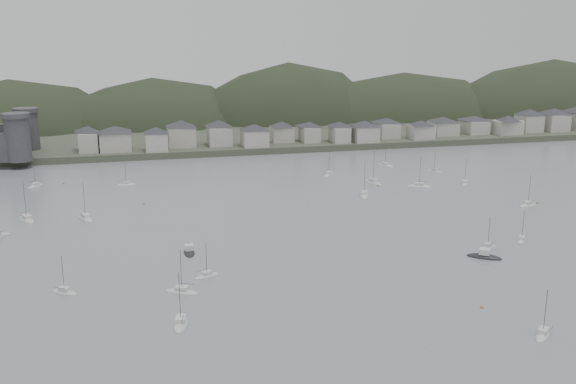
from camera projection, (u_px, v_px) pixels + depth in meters
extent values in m
plane|color=slate|center=(378.00, 306.00, 130.26)|extent=(900.00, 900.00, 0.00)
cube|color=#383D2D|center=(204.00, 119.00, 407.25)|extent=(900.00, 250.00, 3.00)
ellipsoid|color=black|center=(15.00, 150.00, 361.77)|extent=(138.98, 92.48, 81.13)
ellipsoid|color=black|center=(155.00, 144.00, 381.46)|extent=(132.08, 90.41, 79.74)
ellipsoid|color=black|center=(288.00, 143.00, 402.09)|extent=(133.88, 88.37, 101.41)
ellipsoid|color=black|center=(401.00, 136.00, 414.86)|extent=(165.81, 81.78, 82.55)
ellipsoid|color=black|center=(547.00, 134.00, 439.31)|extent=(177.60, 96.61, 102.57)
cylinder|color=#353538|center=(18.00, 140.00, 261.34)|extent=(10.00, 10.00, 18.00)
cylinder|color=#353538|center=(27.00, 131.00, 287.79)|extent=(10.00, 10.00, 17.00)
cube|color=#353538|center=(24.00, 141.00, 275.23)|extent=(3.50, 30.00, 12.00)
cube|color=#A3A095|center=(89.00, 142.00, 283.97)|extent=(8.34, 12.91, 8.59)
pyramid|color=#2A2A2F|center=(88.00, 129.00, 282.57)|extent=(15.78, 15.78, 3.01)
cube|color=#A3A095|center=(116.00, 141.00, 286.20)|extent=(13.68, 13.35, 8.36)
pyramid|color=#2A2A2F|center=(115.00, 129.00, 284.84)|extent=(20.07, 20.07, 2.93)
cube|color=#9F9B95|center=(156.00, 142.00, 285.51)|extent=(9.78, 10.20, 8.08)
pyramid|color=#2A2A2F|center=(156.00, 130.00, 284.19)|extent=(14.83, 14.83, 2.83)
cube|color=#A3A095|center=(181.00, 137.00, 297.33)|extent=(12.59, 13.33, 9.09)
pyramid|color=#2A2A2F|center=(181.00, 124.00, 295.85)|extent=(19.24, 19.24, 3.18)
cube|color=#9F9B95|center=(219.00, 136.00, 300.17)|extent=(10.74, 12.17, 8.87)
pyramid|color=#2A2A2F|center=(219.00, 123.00, 298.72)|extent=(17.01, 17.01, 3.10)
cube|color=#A3A095|center=(255.00, 138.00, 297.89)|extent=(11.63, 12.09, 7.69)
pyramid|color=#2A2A2F|center=(254.00, 127.00, 296.64)|extent=(17.61, 17.61, 2.69)
cube|color=#A3A095|center=(282.00, 134.00, 309.75)|extent=(10.37, 9.35, 7.44)
pyramid|color=#2A2A2F|center=(282.00, 124.00, 308.54)|extent=(14.65, 14.65, 2.60)
cube|color=#A3A095|center=(309.00, 134.00, 310.73)|extent=(8.24, 12.20, 7.22)
pyramid|color=#2A2A2F|center=(309.00, 124.00, 309.55)|extent=(15.17, 15.17, 2.53)
cube|color=#9F9B95|center=(340.00, 134.00, 309.10)|extent=(8.06, 10.91, 7.46)
pyramid|color=#2A2A2F|center=(340.00, 124.00, 307.88)|extent=(14.08, 14.08, 2.61)
cube|color=#A3A095|center=(364.00, 134.00, 310.63)|extent=(11.73, 11.78, 7.66)
pyramid|color=#2A2A2F|center=(365.00, 123.00, 309.38)|extent=(17.46, 17.46, 2.68)
cube|color=#9F9B95|center=(387.00, 130.00, 323.73)|extent=(10.19, 13.02, 7.33)
pyramid|color=#2A2A2F|center=(387.00, 120.00, 322.53)|extent=(17.23, 17.23, 2.57)
cube|color=#9F9B95|center=(421.00, 132.00, 319.05)|extent=(11.70, 9.81, 6.88)
pyramid|color=#2A2A2F|center=(421.00, 123.00, 317.92)|extent=(15.97, 15.97, 2.41)
cube|color=#9F9B95|center=(443.00, 128.00, 331.39)|extent=(12.83, 12.48, 7.00)
pyramid|color=#2A2A2F|center=(444.00, 119.00, 330.25)|extent=(18.79, 18.79, 2.45)
cube|color=#9F9B95|center=(474.00, 127.00, 336.28)|extent=(11.07, 13.50, 6.97)
pyramid|color=#2A2A2F|center=(474.00, 118.00, 335.14)|extent=(18.25, 18.25, 2.44)
cube|color=#9F9B95|center=(508.00, 128.00, 332.66)|extent=(13.75, 9.12, 7.34)
pyramid|color=#2A2A2F|center=(508.00, 118.00, 331.47)|extent=(16.97, 16.97, 2.57)
cube|color=#9F9B95|center=(529.00, 123.00, 342.37)|extent=(11.37, 11.57, 9.05)
pyramid|color=#2A2A2F|center=(530.00, 112.00, 340.89)|extent=(17.03, 17.03, 3.17)
cube|color=#A3A095|center=(554.00, 122.00, 345.36)|extent=(12.07, 13.43, 9.09)
pyramid|color=#2A2A2F|center=(555.00, 111.00, 343.87)|extent=(18.93, 18.93, 3.18)
ellipsoid|color=beige|center=(126.00, 185.00, 234.26)|extent=(7.05, 2.54, 1.39)
cube|color=silver|center=(126.00, 182.00, 234.01)|extent=(2.50, 1.64, 0.70)
cylinder|color=#3F3F42|center=(125.00, 173.00, 233.17)|extent=(0.12, 0.12, 8.69)
cylinder|color=#3F3F42|center=(122.00, 181.00, 233.64)|extent=(3.13, 0.24, 0.10)
ellipsoid|color=beige|center=(182.00, 292.00, 136.79)|extent=(7.82, 5.90, 1.52)
cube|color=silver|center=(182.00, 288.00, 136.53)|extent=(3.15, 2.78, 0.70)
cylinder|color=#3F3F42|center=(181.00, 271.00, 135.60)|extent=(0.12, 0.12, 9.52)
cylinder|color=#3F3F42|center=(187.00, 284.00, 137.32)|extent=(3.02, 1.79, 0.10)
ellipsoid|color=beige|center=(385.00, 166.00, 268.91)|extent=(6.19, 8.29, 1.61)
cube|color=silver|center=(385.00, 163.00, 268.64)|extent=(2.93, 3.33, 0.70)
cylinder|color=#3F3F42|center=(386.00, 154.00, 267.66)|extent=(0.12, 0.12, 10.08)
cylinder|color=#3F3F42|center=(386.00, 161.00, 269.87)|extent=(1.86, 3.21, 0.10)
ellipsoid|color=beige|center=(434.00, 172.00, 256.75)|extent=(5.34, 6.73, 1.32)
cube|color=silver|center=(434.00, 170.00, 256.52)|extent=(2.47, 2.74, 0.70)
cylinder|color=#3F3F42|center=(435.00, 161.00, 255.71)|extent=(0.12, 0.12, 8.28)
cylinder|color=#3F3F42|center=(434.00, 169.00, 255.29)|extent=(1.68, 2.57, 0.10)
ellipsoid|color=beige|center=(207.00, 276.00, 145.85)|extent=(6.67, 4.13, 1.27)
cube|color=silver|center=(207.00, 273.00, 145.62)|extent=(2.57, 2.09, 0.70)
cylinder|color=#3F3F42|center=(206.00, 259.00, 144.85)|extent=(0.12, 0.12, 7.95)
cylinder|color=#3F3F42|center=(202.00, 270.00, 145.61)|extent=(2.72, 1.09, 0.10)
ellipsoid|color=beige|center=(522.00, 241.00, 171.06)|extent=(6.00, 6.23, 1.31)
cube|color=silver|center=(522.00, 237.00, 170.83)|extent=(2.62, 2.66, 0.70)
cylinder|color=#3F3F42|center=(523.00, 226.00, 170.03)|extent=(0.12, 0.12, 8.19)
cylinder|color=#3F3F42|center=(527.00, 236.00, 170.08)|extent=(2.08, 2.23, 0.10)
ellipsoid|color=beige|center=(364.00, 196.00, 218.59)|extent=(6.13, 10.09, 1.92)
cube|color=silver|center=(364.00, 192.00, 218.28)|extent=(3.12, 3.88, 0.70)
cylinder|color=#3F3F42|center=(365.00, 178.00, 217.10)|extent=(0.12, 0.12, 12.02)
cylinder|color=#3F3F42|center=(361.00, 190.00, 219.54)|extent=(1.55, 4.11, 0.10)
ellipsoid|color=beige|center=(419.00, 187.00, 231.64)|extent=(9.27, 6.75, 1.79)
cube|color=silver|center=(419.00, 184.00, 231.35)|extent=(3.70, 3.22, 0.70)
cylinder|color=#3F3F42|center=(420.00, 171.00, 230.25)|extent=(0.12, 0.12, 11.22)
cylinder|color=#3F3F42|center=(422.00, 181.00, 232.27)|extent=(3.61, 1.98, 0.10)
ellipsoid|color=beige|center=(488.00, 248.00, 165.48)|extent=(6.78, 4.55, 1.30)
cube|color=silver|center=(488.00, 244.00, 165.25)|extent=(2.66, 2.23, 0.70)
cylinder|color=#3F3F42|center=(489.00, 232.00, 164.46)|extent=(0.12, 0.12, 8.12)
cylinder|color=#3F3F42|center=(493.00, 242.00, 164.92)|extent=(2.71, 1.29, 0.10)
ellipsoid|color=beige|center=(86.00, 219.00, 191.17)|extent=(6.08, 9.39, 1.79)
cube|color=silver|center=(85.00, 215.00, 190.88)|extent=(3.02, 3.66, 0.70)
cylinder|color=#3F3F42|center=(84.00, 201.00, 189.78)|extent=(0.12, 0.12, 11.21)
cylinder|color=#3F3F42|center=(83.00, 215.00, 189.20)|extent=(1.64, 3.77, 0.10)
ellipsoid|color=beige|center=(373.00, 183.00, 237.54)|extent=(5.11, 10.42, 2.00)
cube|color=silver|center=(373.00, 180.00, 237.23)|extent=(2.85, 3.86, 0.70)
cylinder|color=#3F3F42|center=(374.00, 166.00, 235.99)|extent=(0.12, 0.12, 12.48)
cylinder|color=#3F3F42|center=(374.00, 179.00, 235.35)|extent=(0.99, 4.43, 0.10)
ellipsoid|color=beige|center=(329.00, 175.00, 250.94)|extent=(6.99, 7.58, 1.57)
cube|color=silver|center=(329.00, 172.00, 250.68)|extent=(3.09, 3.20, 0.70)
cylinder|color=#3F3F42|center=(329.00, 163.00, 249.72)|extent=(0.12, 0.12, 9.78)
cylinder|color=#3F3F42|center=(326.00, 171.00, 251.34)|extent=(2.36, 2.74, 0.10)
ellipsoid|color=beige|center=(65.00, 293.00, 136.61)|extent=(6.63, 5.57, 1.33)
cube|color=silver|center=(64.00, 289.00, 136.38)|extent=(2.73, 2.53, 0.70)
cylinder|color=#3F3F42|center=(63.00, 274.00, 135.57)|extent=(0.12, 0.12, 8.28)
cylinder|color=#3F3F42|center=(59.00, 288.00, 135.36)|extent=(2.49, 1.81, 0.10)
ellipsoid|color=beige|center=(36.00, 186.00, 232.22)|extent=(6.18, 7.36, 1.47)
cube|color=silver|center=(35.00, 184.00, 231.97)|extent=(2.81, 3.04, 0.70)
cylinder|color=#3F3F42|center=(34.00, 174.00, 231.07)|extent=(0.12, 0.12, 9.19)
cylinder|color=#3F3F42|center=(33.00, 182.00, 232.66)|extent=(2.00, 2.76, 0.10)
ellipsoid|color=beige|center=(27.00, 220.00, 190.06)|extent=(6.90, 9.98, 1.92)
cube|color=silver|center=(26.00, 216.00, 189.75)|extent=(3.35, 3.94, 0.70)
cylinder|color=#3F3F42|center=(25.00, 200.00, 188.57)|extent=(0.12, 0.12, 11.99)
cylinder|color=#3F3F42|center=(23.00, 216.00, 187.97)|extent=(1.95, 3.94, 0.10)
ellipsoid|color=beige|center=(465.00, 184.00, 236.00)|extent=(6.11, 7.62, 1.50)
cube|color=silver|center=(465.00, 181.00, 235.75)|extent=(2.82, 3.11, 0.70)
cylinder|color=#3F3F42|center=(466.00, 171.00, 234.83)|extent=(0.12, 0.12, 9.40)
cylinder|color=#3F3F42|center=(462.00, 179.00, 236.50)|extent=(1.92, 2.90, 0.10)
ellipsoid|color=beige|center=(528.00, 205.00, 206.31)|extent=(8.54, 5.18, 1.63)
cube|color=silver|center=(528.00, 202.00, 206.04)|extent=(3.28, 2.64, 0.70)
cylinder|color=#3F3F42|center=(529.00, 190.00, 205.04)|extent=(0.12, 0.12, 10.17)
cylinder|color=#3F3F42|center=(533.00, 201.00, 205.78)|extent=(3.48, 1.32, 0.10)
ellipsoid|color=beige|center=(181.00, 324.00, 121.88)|extent=(4.10, 8.63, 1.66)
cube|color=silver|center=(181.00, 319.00, 121.61)|extent=(2.32, 3.18, 0.70)
cylinder|color=#3F3F42|center=(180.00, 298.00, 120.59)|extent=(0.12, 0.12, 10.36)
cylinder|color=#3F3F42|center=(183.00, 319.00, 120.16)|extent=(0.77, 3.69, 0.10)
ellipsoid|color=beige|center=(543.00, 335.00, 117.34)|extent=(6.81, 6.43, 1.42)
cube|color=silver|center=(543.00, 330.00, 117.10)|extent=(2.90, 2.82, 0.70)
cylinder|color=#3F3F42|center=(545.00, 312.00, 116.23)|extent=(0.12, 0.12, 8.88)
cylinder|color=#3F3F42|center=(551.00, 329.00, 116.39)|extent=(2.45, 2.21, 0.10)
ellipsoid|color=black|center=(484.00, 257.00, 158.18)|extent=(8.76, 7.61, 1.89)
cube|color=silver|center=(485.00, 251.00, 157.80)|extent=(3.51, 3.47, 1.40)
cylinder|color=#3F3F42|center=(485.00, 248.00, 157.58)|extent=(0.10, 0.10, 1.20)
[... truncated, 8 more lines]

